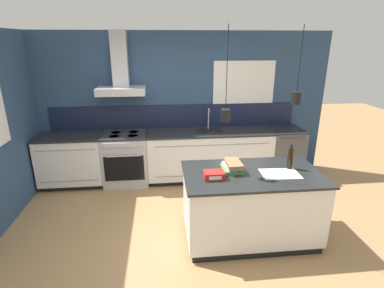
# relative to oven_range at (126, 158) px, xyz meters

# --- Properties ---
(ground_plane) EXTENTS (16.00, 16.00, 0.00)m
(ground_plane) POSITION_rel_oven_range_xyz_m (0.90, -1.69, -0.46)
(ground_plane) COLOR #A87F51
(ground_plane) RESTS_ON ground
(wall_back) EXTENTS (5.60, 2.23, 2.60)m
(wall_back) POSITION_rel_oven_range_xyz_m (0.85, 0.32, 0.90)
(wall_back) COLOR navy
(wall_back) RESTS_ON ground_plane
(counter_run_left) EXTENTS (1.09, 0.64, 0.91)m
(counter_run_left) POSITION_rel_oven_range_xyz_m (-0.92, 0.01, 0.01)
(counter_run_left) COLOR black
(counter_run_left) RESTS_ON ground_plane
(counter_run_sink) EXTENTS (2.24, 0.64, 1.29)m
(counter_run_sink) POSITION_rel_oven_range_xyz_m (1.50, 0.01, 0.01)
(counter_run_sink) COLOR black
(counter_run_sink) RESTS_ON ground_plane
(oven_range) EXTENTS (0.77, 0.66, 0.91)m
(oven_range) POSITION_rel_oven_range_xyz_m (0.00, 0.00, 0.00)
(oven_range) COLOR #B5B5BA
(oven_range) RESTS_ON ground_plane
(dishwasher) EXTENTS (0.59, 0.65, 0.91)m
(dishwasher) POSITION_rel_oven_range_xyz_m (2.91, 0.00, 0.00)
(dishwasher) COLOR #4C4C51
(dishwasher) RESTS_ON ground_plane
(kitchen_island) EXTENTS (1.69, 0.96, 0.91)m
(kitchen_island) POSITION_rel_oven_range_xyz_m (1.73, -1.79, 0.00)
(kitchen_island) COLOR black
(kitchen_island) RESTS_ON ground_plane
(bottle_on_island) EXTENTS (0.07, 0.07, 0.33)m
(bottle_on_island) POSITION_rel_oven_range_xyz_m (2.22, -1.71, 0.59)
(bottle_on_island) COLOR black
(bottle_on_island) RESTS_ON kitchen_island
(book_stack) EXTENTS (0.25, 0.33, 0.12)m
(book_stack) POSITION_rel_oven_range_xyz_m (1.50, -1.70, 0.51)
(book_stack) COLOR #4C7F4C
(book_stack) RESTS_ON kitchen_island
(red_supply_box) EXTENTS (0.24, 0.17, 0.08)m
(red_supply_box) POSITION_rel_oven_range_xyz_m (1.24, -1.89, 0.50)
(red_supply_box) COLOR red
(red_supply_box) RESTS_ON kitchen_island
(paper_pile) EXTENTS (0.47, 0.33, 0.01)m
(paper_pile) POSITION_rel_oven_range_xyz_m (2.05, -1.86, 0.46)
(paper_pile) COLOR silver
(paper_pile) RESTS_ON kitchen_island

